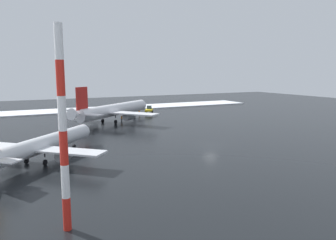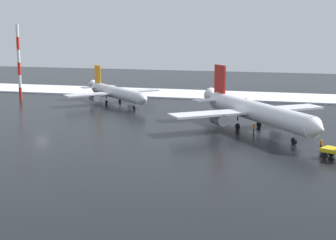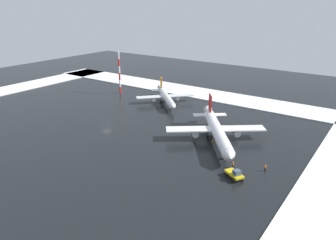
{
  "view_description": "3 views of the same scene",
  "coord_description": "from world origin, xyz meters",
  "px_view_note": "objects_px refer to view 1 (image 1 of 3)",
  "views": [
    {
      "loc": [
        50.32,
        -34.54,
        13.89
      ],
      "look_at": [
        -15.37,
        -1.27,
        2.84
      ],
      "focal_mm": 35.0,
      "sensor_mm": 36.0,
      "label": 1
    },
    {
      "loc": [
        -43.35,
        77.5,
        17.39
      ],
      "look_at": [
        -21.78,
        -2.24,
        2.21
      ],
      "focal_mm": 55.0,
      "sensor_mm": 36.0,
      "label": 2
    },
    {
      "loc": [
        -72.92,
        69.25,
        37.27
      ],
      "look_at": [
        -20.66,
        -5.0,
        4.27
      ],
      "focal_mm": 35.0,
      "sensor_mm": 36.0,
      "label": 3
    }
  ],
  "objects_px": {
    "airplane_parked_portside": "(42,145)",
    "pushback_tug": "(149,110)",
    "ground_crew_mid_apron": "(124,110)",
    "airplane_foreground_jet": "(113,110)",
    "antenna_mast": "(63,131)",
    "ground_crew_near_tug": "(139,112)",
    "ground_crew_by_nose_gear": "(122,118)"
  },
  "relations": [
    {
      "from": "ground_crew_by_nose_gear",
      "to": "airplane_foreground_jet",
      "type": "bearing_deg",
      "value": -82.15
    },
    {
      "from": "ground_crew_mid_apron",
      "to": "ground_crew_by_nose_gear",
      "type": "distance_m",
      "value": 18.33
    },
    {
      "from": "ground_crew_near_tug",
      "to": "airplane_foreground_jet",
      "type": "bearing_deg",
      "value": 86.99
    },
    {
      "from": "airplane_parked_portside",
      "to": "ground_crew_by_nose_gear",
      "type": "relative_size",
      "value": 12.63
    },
    {
      "from": "airplane_foreground_jet",
      "to": "ground_crew_by_nose_gear",
      "type": "xyz_separation_m",
      "value": [
        -0.09,
        2.35,
        -2.39
      ]
    },
    {
      "from": "ground_crew_mid_apron",
      "to": "antenna_mast",
      "type": "xyz_separation_m",
      "value": [
        74.59,
        -31.21,
        7.91
      ]
    },
    {
      "from": "airplane_foreground_jet",
      "to": "ground_crew_near_tug",
      "type": "bearing_deg",
      "value": 3.97
    },
    {
      "from": "ground_crew_mid_apron",
      "to": "ground_crew_near_tug",
      "type": "distance_m",
      "value": 7.36
    },
    {
      "from": "antenna_mast",
      "to": "ground_crew_by_nose_gear",
      "type": "bearing_deg",
      "value": 156.79
    },
    {
      "from": "ground_crew_mid_apron",
      "to": "antenna_mast",
      "type": "height_order",
      "value": "antenna_mast"
    },
    {
      "from": "airplane_foreground_jet",
      "to": "pushback_tug",
      "type": "relative_size",
      "value": 5.68
    },
    {
      "from": "ground_crew_mid_apron",
      "to": "ground_crew_by_nose_gear",
      "type": "bearing_deg",
      "value": 75.99
    },
    {
      "from": "airplane_foreground_jet",
      "to": "ground_crew_mid_apron",
      "type": "bearing_deg",
      "value": 25.07
    },
    {
      "from": "ground_crew_by_nose_gear",
      "to": "ground_crew_near_tug",
      "type": "xyz_separation_m",
      "value": [
        -10.34,
        9.42,
        0.0
      ]
    },
    {
      "from": "antenna_mast",
      "to": "ground_crew_near_tug",
      "type": "bearing_deg",
      "value": 153.32
    },
    {
      "from": "ground_crew_by_nose_gear",
      "to": "antenna_mast",
      "type": "distance_m",
      "value": 63.04
    },
    {
      "from": "ground_crew_mid_apron",
      "to": "antenna_mast",
      "type": "relative_size",
      "value": 0.1
    },
    {
      "from": "ground_crew_near_tug",
      "to": "antenna_mast",
      "type": "distance_m",
      "value": 76.3
    },
    {
      "from": "airplane_parked_portside",
      "to": "pushback_tug",
      "type": "xyz_separation_m",
      "value": [
        -45.87,
        37.99,
        -1.38
      ]
    },
    {
      "from": "ground_crew_mid_apron",
      "to": "ground_crew_by_nose_gear",
      "type": "height_order",
      "value": "same"
    },
    {
      "from": "pushback_tug",
      "to": "ground_crew_by_nose_gear",
      "type": "relative_size",
      "value": 2.97
    },
    {
      "from": "pushback_tug",
      "to": "ground_crew_by_nose_gear",
      "type": "bearing_deg",
      "value": 162.69
    },
    {
      "from": "ground_crew_mid_apron",
      "to": "antenna_mast",
      "type": "distance_m",
      "value": 81.24
    },
    {
      "from": "ground_crew_mid_apron",
      "to": "airplane_parked_portside",
      "type": "bearing_deg",
      "value": 65.53
    },
    {
      "from": "airplane_parked_portside",
      "to": "ground_crew_mid_apron",
      "type": "height_order",
      "value": "airplane_parked_portside"
    },
    {
      "from": "pushback_tug",
      "to": "antenna_mast",
      "type": "distance_m",
      "value": 80.49
    },
    {
      "from": "ground_crew_by_nose_gear",
      "to": "antenna_mast",
      "type": "xyz_separation_m",
      "value": [
        57.47,
        -24.65,
        7.91
      ]
    },
    {
      "from": "ground_crew_by_nose_gear",
      "to": "ground_crew_near_tug",
      "type": "relative_size",
      "value": 1.0
    },
    {
      "from": "ground_crew_near_tug",
      "to": "antenna_mast",
      "type": "height_order",
      "value": "antenna_mast"
    },
    {
      "from": "antenna_mast",
      "to": "ground_crew_mid_apron",
      "type": "bearing_deg",
      "value": 157.29
    },
    {
      "from": "airplane_foreground_jet",
      "to": "airplane_parked_portside",
      "type": "height_order",
      "value": "airplane_foreground_jet"
    },
    {
      "from": "airplane_parked_portside",
      "to": "airplane_foreground_jet",
      "type": "bearing_deg",
      "value": 10.18
    }
  ]
}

